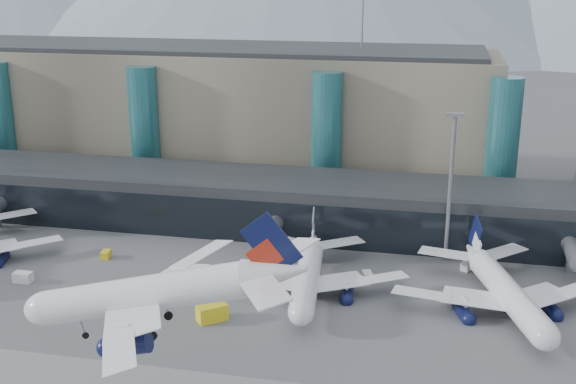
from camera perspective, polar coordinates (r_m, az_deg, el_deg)
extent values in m
cube|color=black|center=(137.65, -0.11, -0.89)|extent=(170.00, 18.00, 10.00)
cube|color=black|center=(129.76, -0.93, -2.51)|extent=(170.00, 0.40, 8.00)
cylinder|color=slate|center=(127.77, -1.14, -2.74)|extent=(2.80, 14.00, 2.80)
cube|color=slate|center=(128.83, -1.13, -3.99)|extent=(1.20, 1.20, 2.40)
cylinder|color=slate|center=(126.90, 21.50, -4.15)|extent=(2.80, 14.00, 2.80)
cube|color=slate|center=(127.97, 21.35, -5.40)|extent=(1.20, 1.20, 2.40)
cube|color=gray|center=(171.40, -6.11, 6.13)|extent=(130.00, 30.00, 30.00)
cube|color=black|center=(169.09, -6.28, 11.28)|extent=(123.50, 28.00, 1.00)
cylinder|color=#286A71|center=(176.95, -21.80, 5.00)|extent=(6.40, 6.40, 28.00)
cylinder|color=#286A71|center=(160.41, -11.26, 4.75)|extent=(6.40, 6.40, 28.00)
cylinder|color=#286A71|center=(149.51, 3.05, 4.15)|extent=(6.40, 6.40, 28.00)
cylinder|color=#286A71|center=(148.40, 16.54, 3.35)|extent=(6.40, 6.40, 28.00)
cylinder|color=slate|center=(161.10, 5.91, 13.68)|extent=(0.40, 0.40, 16.00)
cylinder|color=slate|center=(123.15, 12.68, 0.12)|extent=(0.70, 0.70, 25.00)
cube|color=slate|center=(120.08, 13.08, 5.96)|extent=(3.00, 1.20, 0.60)
cylinder|color=silver|center=(73.38, -10.32, -6.97)|extent=(22.08, 3.81, 3.66)
ellipsoid|color=silver|center=(77.96, -17.93, -6.07)|extent=(5.14, 3.69, 3.66)
cone|color=silver|center=(69.57, 0.70, -7.91)|extent=(6.33, 3.70, 3.66)
cube|color=silver|center=(66.56, -11.52, -10.28)|extent=(11.60, 16.53, 0.18)
cylinder|color=#0C1238|center=(69.41, -11.80, -10.82)|extent=(4.43, 2.04, 2.01)
cube|color=silver|center=(65.60, -0.03, -9.38)|extent=(6.67, 8.71, 0.15)
cube|color=silver|center=(79.87, -7.18, -5.22)|extent=(11.43, 16.56, 0.18)
cylinder|color=#0C1238|center=(79.36, -8.43, -6.89)|extent=(4.43, 2.04, 2.01)
cube|color=silver|center=(73.45, 1.35, -6.34)|extent=(6.59, 8.72, 0.15)
cube|color=#0C1238|center=(68.32, 0.97, -5.71)|extent=(5.46, 0.26, 6.43)
cube|color=maroon|center=(68.92, 0.19, -6.49)|extent=(3.65, 0.28, 3.52)
cylinder|color=slate|center=(77.41, -15.60, -7.95)|extent=(0.15, 0.15, 2.92)
cylinder|color=black|center=(77.95, -15.53, -8.81)|extent=(0.65, 0.24, 0.65)
cylinder|color=black|center=(72.82, -10.10, -10.36)|extent=(0.84, 0.33, 0.83)
cylinder|color=black|center=(76.45, -8.90, -8.89)|extent=(0.84, 0.33, 0.83)
cube|color=silver|center=(134.07, -20.73, -3.15)|extent=(16.27, 15.60, 0.20)
cylinder|color=#0C1238|center=(134.09, -21.62, -4.16)|extent=(3.47, 5.14, 2.15)
cube|color=silver|center=(147.01, -20.88, -0.97)|extent=(8.53, 8.60, 0.16)
cylinder|color=silver|center=(111.51, 1.60, -5.88)|extent=(6.11, 22.59, 3.70)
ellipsoid|color=silver|center=(101.38, 1.14, -8.36)|extent=(4.24, 5.55, 3.70)
cone|color=silver|center=(124.73, 2.07, -3.21)|extent=(4.37, 6.74, 3.70)
cube|color=silver|center=(113.00, 5.71, -5.97)|extent=(16.44, 12.91, 0.18)
cylinder|color=#0C1238|center=(112.60, 4.70, -7.08)|extent=(2.51, 4.66, 2.03)
cube|color=silver|center=(124.50, 4.13, -3.19)|extent=(8.65, 7.30, 0.15)
cube|color=silver|center=(113.98, -2.36, -5.69)|extent=(16.84, 10.25, 0.18)
cylinder|color=#0C1238|center=(113.34, -1.48, -6.86)|extent=(2.51, 4.66, 2.03)
cube|color=silver|center=(125.00, 0.03, -3.06)|extent=(8.88, 6.03, 0.15)
cube|color=slate|center=(124.02, 2.10, -1.88)|extent=(0.82, 5.51, 6.51)
cube|color=silver|center=(123.50, 2.06, -2.51)|extent=(0.66, 3.70, 3.56)
cylinder|color=slate|center=(105.43, 1.28, -8.75)|extent=(0.15, 0.15, 2.96)
cylinder|color=black|center=(106.01, 1.28, -9.37)|extent=(0.30, 0.68, 0.66)
cylinder|color=black|center=(113.77, 2.74, -7.44)|extent=(0.42, 0.87, 0.84)
cylinder|color=black|center=(114.04, 0.50, -7.35)|extent=(0.42, 0.87, 0.84)
cylinder|color=silver|center=(110.50, 16.74, -6.75)|extent=(10.49, 23.67, 3.90)
ellipsoid|color=silver|center=(100.74, 19.14, -9.42)|extent=(5.30, 6.35, 3.90)
cone|color=silver|center=(123.50, 14.26, -3.86)|extent=(5.67, 7.56, 3.90)
cube|color=silver|center=(115.41, 20.34, -6.42)|extent=(16.37, 15.45, 0.20)
cylinder|color=#0C1238|center=(114.26, 19.58, -7.67)|extent=(3.41, 5.13, 2.15)
cube|color=silver|center=(125.01, 16.32, -3.67)|extent=(8.58, 8.54, 0.16)
cube|color=silver|center=(109.50, 12.27, -6.99)|extent=(17.47, 8.10, 0.20)
cylinder|color=#0C1238|center=(109.76, 13.42, -8.15)|extent=(3.41, 5.13, 2.15)
cube|color=silver|center=(122.00, 12.17, -3.87)|extent=(9.24, 5.02, 0.16)
cube|color=#0C1238|center=(122.73, 14.32, -2.44)|extent=(1.89, 5.65, 6.87)
cube|color=silver|center=(122.23, 14.43, -3.12)|extent=(1.38, 3.81, 3.75)
cylinder|color=slate|center=(104.72, 18.24, -9.82)|extent=(0.16, 0.16, 3.12)
cylinder|color=black|center=(105.33, 18.17, -10.49)|extent=(0.44, 0.73, 0.69)
cylinder|color=black|center=(113.78, 17.50, -8.27)|extent=(0.59, 0.95, 0.89)
cylinder|color=black|center=(112.15, 15.26, -8.45)|extent=(0.59, 0.95, 0.89)
cube|color=silver|center=(123.27, -20.21, -6.33)|extent=(2.94, 1.68, 1.64)
cube|color=yellow|center=(128.89, -14.20, -4.80)|extent=(1.74, 2.44, 1.29)
cube|color=#535359|center=(111.81, 0.29, -7.47)|extent=(4.61, 3.45, 2.29)
cube|color=silver|center=(123.94, 13.98, -5.67)|extent=(2.34, 2.80, 1.41)
cube|color=silver|center=(117.22, 6.29, -6.62)|extent=(1.98, 2.63, 1.36)
cube|color=yellow|center=(104.39, -6.02, -9.46)|extent=(4.71, 4.40, 2.34)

